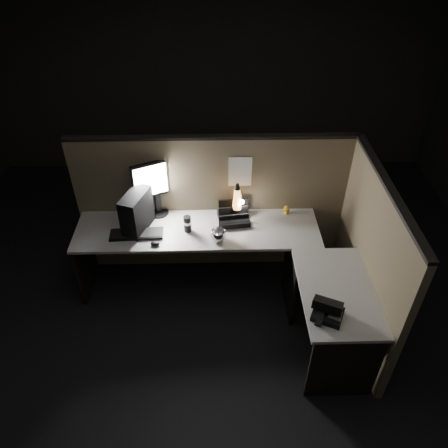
{
  "coord_description": "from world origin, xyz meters",
  "views": [
    {
      "loc": [
        0.03,
        -2.59,
        3.34
      ],
      "look_at": [
        0.1,
        0.35,
        0.98
      ],
      "focal_mm": 35.0,
      "sensor_mm": 36.0,
      "label": 1
    }
  ],
  "objects_px": {
    "monitor": "(156,183)",
    "desk_phone": "(327,311)",
    "pc_tower": "(137,212)",
    "keyboard": "(137,234)",
    "lava_lamp": "(237,205)"
  },
  "relations": [
    {
      "from": "keyboard",
      "to": "lava_lamp",
      "type": "xyz_separation_m",
      "value": [
        0.94,
        0.23,
        0.15
      ]
    },
    {
      "from": "monitor",
      "to": "keyboard",
      "type": "height_order",
      "value": "monitor"
    },
    {
      "from": "lava_lamp",
      "to": "desk_phone",
      "type": "relative_size",
      "value": 1.41
    },
    {
      "from": "pc_tower",
      "to": "keyboard",
      "type": "distance_m",
      "value": 0.21
    },
    {
      "from": "monitor",
      "to": "keyboard",
      "type": "xyz_separation_m",
      "value": [
        -0.17,
        -0.35,
        -0.33
      ]
    },
    {
      "from": "pc_tower",
      "to": "keyboard",
      "type": "xyz_separation_m",
      "value": [
        -0.01,
        -0.1,
        -0.18
      ]
    },
    {
      "from": "monitor",
      "to": "desk_phone",
      "type": "xyz_separation_m",
      "value": [
        1.39,
        -1.33,
        -0.3
      ]
    },
    {
      "from": "keyboard",
      "to": "lava_lamp",
      "type": "height_order",
      "value": "lava_lamp"
    },
    {
      "from": "pc_tower",
      "to": "desk_phone",
      "type": "distance_m",
      "value": 1.9
    },
    {
      "from": "lava_lamp",
      "to": "desk_phone",
      "type": "xyz_separation_m",
      "value": [
        0.63,
        -1.21,
        -0.11
      ]
    },
    {
      "from": "monitor",
      "to": "keyboard",
      "type": "relative_size",
      "value": 1.18
    },
    {
      "from": "monitor",
      "to": "desk_phone",
      "type": "height_order",
      "value": "monitor"
    },
    {
      "from": "keyboard",
      "to": "desk_phone",
      "type": "distance_m",
      "value": 1.85
    },
    {
      "from": "pc_tower",
      "to": "monitor",
      "type": "bearing_deg",
      "value": 75.76
    },
    {
      "from": "keyboard",
      "to": "lava_lamp",
      "type": "relative_size",
      "value": 1.23
    }
  ]
}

